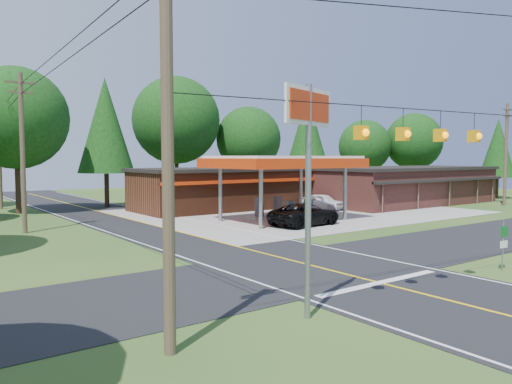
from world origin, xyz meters
TOP-DOWN VIEW (x-y plane):
  - ground at (0.00, 0.00)m, footprint 120.00×120.00m
  - main_highway at (0.00, 0.00)m, footprint 8.00×120.00m
  - cross_road at (0.00, 0.00)m, footprint 70.00×7.00m
  - lane_center_yellow at (0.00, 0.00)m, footprint 0.15×110.00m
  - gas_canopy at (9.00, 13.00)m, footprint 10.60×7.40m
  - convenience_store at (10.00, 22.98)m, footprint 16.40×7.55m
  - strip_building at (28.00, 15.98)m, footprint 20.40×8.75m
  - utility_pole_near_left at (-9.50, -5.00)m, footprint 1.80×0.30m
  - utility_pole_far_left at (-8.00, 18.00)m, footprint 1.80×0.30m
  - utility_pole_far_right at (34.00, 9.00)m, footprint 1.80×0.30m
  - utility_pole_north at (-6.50, 35.00)m, footprint 0.30×0.30m
  - overhead_beacons at (-1.00, -6.00)m, footprint 17.04×2.04m
  - treeline_backdrop at (0.82, 24.01)m, footprint 70.27×51.59m
  - suv_car at (8.50, 10.00)m, footprint 6.23×6.23m
  - sedan_car at (17.00, 17.00)m, footprint 5.06×5.06m
  - big_stop_sign at (-5.00, -5.01)m, footprint 2.45×0.87m
  - route_sign_post at (5.80, -5.31)m, footprint 0.44×0.12m

SIDE VIEW (x-z plane):
  - ground at x=0.00m, z-range 0.00..0.00m
  - main_highway at x=0.00m, z-range 0.00..0.02m
  - cross_road at x=0.00m, z-range 0.00..0.03m
  - lane_center_yellow at x=0.00m, z-range 0.02..0.03m
  - sedan_car at x=17.00m, z-range 0.00..1.44m
  - suv_car at x=8.50m, z-range 0.00..1.55m
  - route_sign_post at x=5.80m, z-range 0.21..2.38m
  - strip_building at x=28.00m, z-range 0.01..3.81m
  - convenience_store at x=10.00m, z-range 0.02..3.82m
  - gas_canopy at x=9.00m, z-range 1.83..6.70m
  - utility_pole_north at x=-6.50m, z-range 0.00..9.50m
  - big_stop_sign at x=-5.00m, z-range 1.68..8.56m
  - utility_pole_near_left at x=-9.50m, z-range 0.20..10.20m
  - utility_pole_far_left at x=-8.00m, z-range 0.20..10.20m
  - utility_pole_far_right at x=34.00m, z-range 0.20..10.20m
  - overhead_beacons at x=-1.00m, z-range 5.70..6.73m
  - treeline_backdrop at x=0.82m, z-range 0.84..14.14m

